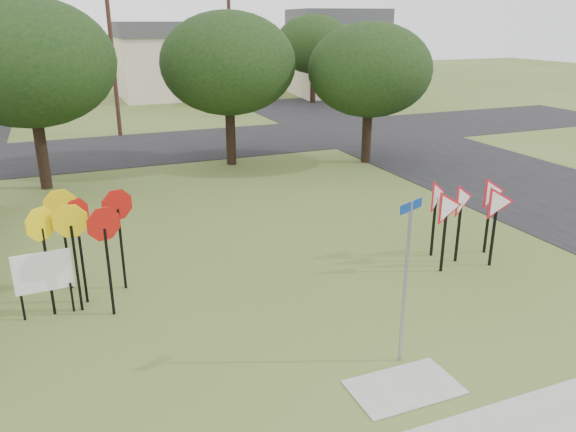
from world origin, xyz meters
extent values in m
plane|color=#465D22|center=(0.00, 0.00, 0.00)|extent=(140.00, 140.00, 0.00)
cube|color=black|center=(12.00, 10.00, 0.01)|extent=(8.00, 50.00, 0.02)
cube|color=black|center=(0.00, 20.00, 0.01)|extent=(60.00, 8.00, 0.02)
cube|color=gray|center=(0.00, -2.40, 0.01)|extent=(2.00, 1.20, 0.02)
cylinder|color=gray|center=(0.40, -1.62, 1.66)|extent=(0.07, 0.07, 3.31)
cube|color=navy|center=(0.40, -1.62, 3.23)|extent=(0.64, 0.29, 0.18)
cube|color=black|center=(-5.15, 3.30, 1.05)|extent=(0.06, 0.06, 2.10)
cube|color=black|center=(-4.21, 3.72, 1.05)|extent=(0.06, 0.06, 2.10)
cube|color=black|center=(-4.63, 2.46, 1.05)|extent=(0.06, 0.06, 2.10)
cube|color=black|center=(-5.88, 2.99, 1.05)|extent=(0.06, 0.06, 2.10)
cube|color=black|center=(-5.47, 4.24, 1.05)|extent=(0.06, 0.06, 2.10)
cube|color=black|center=(-5.29, 2.94, 1.05)|extent=(0.06, 0.06, 2.10)
cube|color=black|center=(3.74, 1.53, 0.88)|extent=(0.06, 0.06, 1.76)
cube|color=black|center=(4.53, 1.92, 0.88)|extent=(0.06, 0.06, 1.76)
cube|color=black|center=(5.21, 1.33, 0.88)|extent=(0.06, 0.06, 1.76)
cube|color=black|center=(4.14, 2.51, 0.88)|extent=(0.06, 0.06, 1.76)
cube|color=black|center=(5.70, 2.11, 0.88)|extent=(0.06, 0.06, 1.76)
cube|color=black|center=(-6.51, 2.95, 0.36)|extent=(0.05, 0.05, 0.73)
cube|color=black|center=(-5.47, 2.95, 0.36)|extent=(0.05, 0.05, 0.73)
cube|color=white|center=(-5.99, 2.95, 1.09)|extent=(1.25, 0.11, 0.93)
cylinder|color=#41281E|center=(-2.00, 24.00, 4.50)|extent=(0.24, 0.24, 9.00)
cylinder|color=#41281E|center=(6.00, 28.00, 4.25)|extent=(0.24, 0.24, 8.50)
cube|color=beige|center=(4.00, 40.00, 2.50)|extent=(8.00, 8.00, 5.00)
cube|color=#45454A|center=(4.00, 40.00, 5.60)|extent=(8.40, 8.40, 1.20)
cube|color=beige|center=(18.00, 36.00, 3.00)|extent=(7.91, 7.91, 6.00)
cube|color=#45454A|center=(18.00, 36.00, 6.60)|extent=(8.30, 8.30, 1.20)
cylinder|color=black|center=(-6.00, 14.00, 1.31)|extent=(0.44, 0.44, 2.62)
ellipsoid|color=black|center=(-6.00, 14.00, 4.87)|extent=(6.40, 6.40, 4.80)
cylinder|color=black|center=(2.00, 15.00, 1.22)|extent=(0.44, 0.44, 2.45)
ellipsoid|color=black|center=(2.00, 15.00, 4.55)|extent=(6.00, 6.00, 4.50)
cylinder|color=black|center=(8.00, 13.00, 1.14)|extent=(0.44, 0.44, 2.27)
ellipsoid|color=black|center=(8.00, 13.00, 4.23)|extent=(5.60, 5.60, 4.20)
cylinder|color=black|center=(14.00, 32.00, 1.22)|extent=(0.44, 0.44, 2.45)
ellipsoid|color=black|center=(14.00, 32.00, 4.55)|extent=(6.00, 6.00, 4.50)
camera|label=1|loc=(-5.27, -9.60, 6.39)|focal=35.00mm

